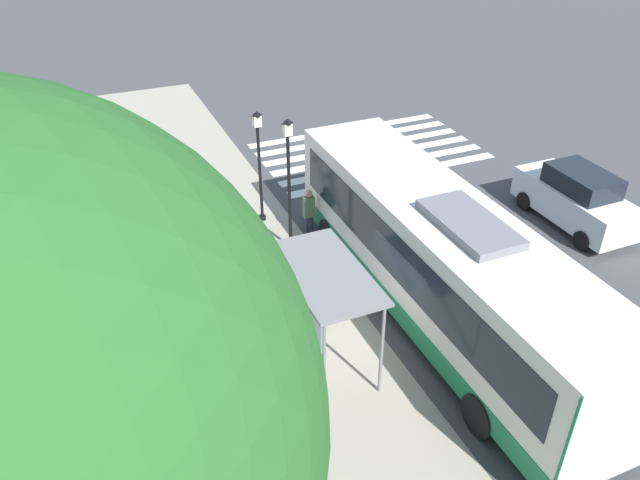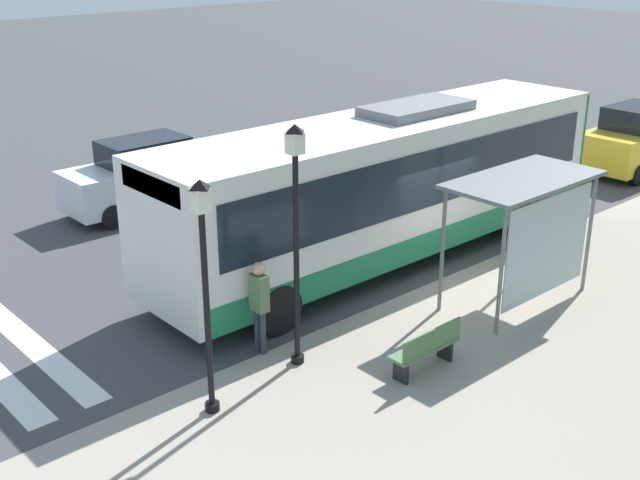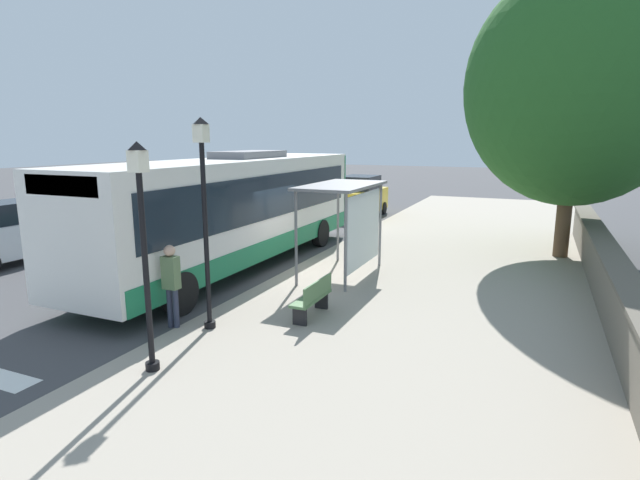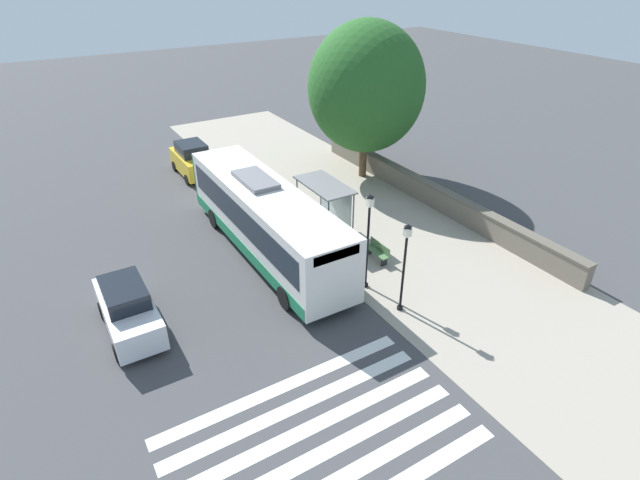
{
  "view_description": "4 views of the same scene",
  "coord_description": "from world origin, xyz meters",
  "px_view_note": "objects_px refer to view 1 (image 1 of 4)",
  "views": [
    {
      "loc": [
        -6.38,
        -10.77,
        10.94
      ],
      "look_at": [
        -0.61,
        2.68,
        1.58
      ],
      "focal_mm": 35.0,
      "sensor_mm": 36.0,
      "label": 1
    },
    {
      "loc": [
        -10.33,
        12.99,
        7.28
      ],
      "look_at": [
        0.59,
        3.23,
        1.57
      ],
      "focal_mm": 45.0,
      "sensor_mm": 36.0,
      "label": 2
    },
    {
      "loc": [
        -6.79,
        13.11,
        3.95
      ],
      "look_at": [
        -1.65,
        1.34,
        1.33
      ],
      "focal_mm": 28.0,
      "sensor_mm": 36.0,
      "label": 3
    },
    {
      "loc": [
        10.09,
        19.01,
        12.53
      ],
      "look_at": [
        0.67,
        3.32,
        1.94
      ],
      "focal_mm": 28.0,
      "sensor_mm": 36.0,
      "label": 4
    }
  ],
  "objects_px": {
    "street_lamp_far": "(259,158)",
    "shade_tree": "(9,433)",
    "pedestrian": "(309,211)",
    "bus": "(441,261)",
    "bus_shelter": "(319,289)",
    "street_lamp_near": "(289,175)",
    "parked_car_far_lane": "(576,198)",
    "bench": "(253,273)"
  },
  "relations": [
    {
      "from": "shade_tree",
      "to": "parked_car_far_lane",
      "type": "height_order",
      "value": "shade_tree"
    },
    {
      "from": "bus",
      "to": "shade_tree",
      "type": "relative_size",
      "value": 1.29
    },
    {
      "from": "bench",
      "to": "shade_tree",
      "type": "bearing_deg",
      "value": -121.21
    },
    {
      "from": "bench",
      "to": "street_lamp_far",
      "type": "bearing_deg",
      "value": 67.2
    },
    {
      "from": "pedestrian",
      "to": "shade_tree",
      "type": "xyz_separation_m",
      "value": [
        -7.75,
        -10.44,
        4.51
      ]
    },
    {
      "from": "pedestrian",
      "to": "parked_car_far_lane",
      "type": "bearing_deg",
      "value": -16.81
    },
    {
      "from": "street_lamp_near",
      "to": "street_lamp_far",
      "type": "xyz_separation_m",
      "value": [
        -0.26,
        2.02,
        -0.25
      ]
    },
    {
      "from": "street_lamp_far",
      "to": "shade_tree",
      "type": "relative_size",
      "value": 0.42
    },
    {
      "from": "bus_shelter",
      "to": "shade_tree",
      "type": "height_order",
      "value": "shade_tree"
    },
    {
      "from": "bus",
      "to": "bus_shelter",
      "type": "bearing_deg",
      "value": -174.84
    },
    {
      "from": "street_lamp_far",
      "to": "shade_tree",
      "type": "bearing_deg",
      "value": -118.93
    },
    {
      "from": "bench",
      "to": "shade_tree",
      "type": "xyz_separation_m",
      "value": [
        -5.28,
        -8.71,
        5.11
      ]
    },
    {
      "from": "bus_shelter",
      "to": "street_lamp_far",
      "type": "relative_size",
      "value": 0.86
    },
    {
      "from": "pedestrian",
      "to": "street_lamp_near",
      "type": "height_order",
      "value": "street_lamp_near"
    },
    {
      "from": "bus_shelter",
      "to": "bus",
      "type": "bearing_deg",
      "value": 5.16
    },
    {
      "from": "street_lamp_near",
      "to": "street_lamp_far",
      "type": "bearing_deg",
      "value": 97.44
    },
    {
      "from": "bus_shelter",
      "to": "shade_tree",
      "type": "bearing_deg",
      "value": -138.7
    },
    {
      "from": "pedestrian",
      "to": "bench",
      "type": "bearing_deg",
      "value": -144.99
    },
    {
      "from": "bus",
      "to": "street_lamp_far",
      "type": "xyz_separation_m",
      "value": [
        -2.64,
        6.76,
        0.48
      ]
    },
    {
      "from": "parked_car_far_lane",
      "to": "shade_tree",
      "type": "bearing_deg",
      "value": -154.25
    },
    {
      "from": "shade_tree",
      "to": "bus",
      "type": "bearing_deg",
      "value": 30.11
    },
    {
      "from": "pedestrian",
      "to": "parked_car_far_lane",
      "type": "relative_size",
      "value": 0.42
    },
    {
      "from": "street_lamp_far",
      "to": "shade_tree",
      "type": "height_order",
      "value": "shade_tree"
    },
    {
      "from": "bench",
      "to": "street_lamp_near",
      "type": "xyz_separation_m",
      "value": [
        1.73,
        1.47,
        2.12
      ]
    },
    {
      "from": "bus",
      "to": "street_lamp_far",
      "type": "distance_m",
      "value": 7.27
    },
    {
      "from": "street_lamp_near",
      "to": "shade_tree",
      "type": "bearing_deg",
      "value": -124.55
    },
    {
      "from": "street_lamp_far",
      "to": "pedestrian",
      "type": "bearing_deg",
      "value": -60.42
    },
    {
      "from": "bus_shelter",
      "to": "street_lamp_near",
      "type": "height_order",
      "value": "street_lamp_near"
    },
    {
      "from": "bus",
      "to": "shade_tree",
      "type": "distance_m",
      "value": 11.48
    },
    {
      "from": "bus_shelter",
      "to": "bench",
      "type": "xyz_separation_m",
      "value": [
        -0.55,
        3.58,
        -1.74
      ]
    },
    {
      "from": "bus_shelter",
      "to": "parked_car_far_lane",
      "type": "distance_m",
      "value": 10.88
    },
    {
      "from": "street_lamp_far",
      "to": "parked_car_far_lane",
      "type": "xyz_separation_m",
      "value": [
        9.54,
        -4.35,
        -1.37
      ]
    },
    {
      "from": "shade_tree",
      "to": "parked_car_far_lane",
      "type": "bearing_deg",
      "value": 25.75
    },
    {
      "from": "shade_tree",
      "to": "pedestrian",
      "type": "bearing_deg",
      "value": 53.41
    },
    {
      "from": "street_lamp_near",
      "to": "bench",
      "type": "bearing_deg",
      "value": -139.65
    },
    {
      "from": "bench",
      "to": "street_lamp_near",
      "type": "bearing_deg",
      "value": 40.35
    },
    {
      "from": "shade_tree",
      "to": "street_lamp_far",
      "type": "bearing_deg",
      "value": 61.07
    },
    {
      "from": "bench",
      "to": "street_lamp_near",
      "type": "distance_m",
      "value": 3.11
    },
    {
      "from": "bench",
      "to": "bus_shelter",
      "type": "bearing_deg",
      "value": -81.2
    },
    {
      "from": "street_lamp_near",
      "to": "shade_tree",
      "type": "distance_m",
      "value": 12.72
    },
    {
      "from": "bus",
      "to": "pedestrian",
      "type": "distance_m",
      "value": 5.31
    },
    {
      "from": "parked_car_far_lane",
      "to": "street_lamp_far",
      "type": "bearing_deg",
      "value": 155.51
    }
  ]
}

